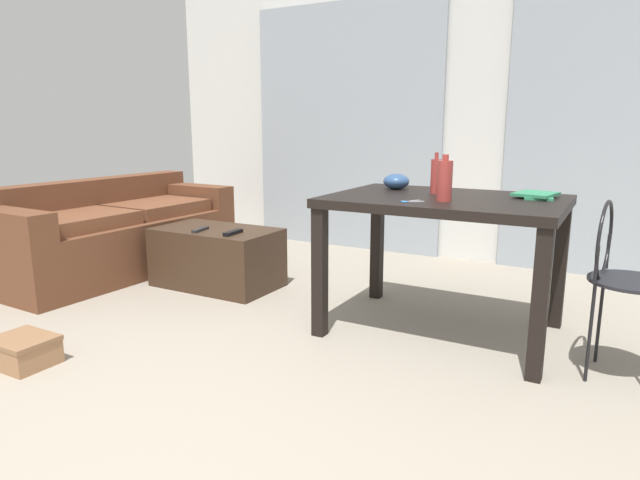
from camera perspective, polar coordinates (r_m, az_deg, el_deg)
name	(u,v)px	position (r m, az deg, el deg)	size (l,w,h in m)	color
ground_plane	(364,344)	(3.03, 4.57, -10.65)	(8.64, 8.64, 0.00)	gray
wall_back	(477,113)	(4.89, 15.94, 12.52)	(6.20, 0.10, 2.50)	silver
curtains	(474,129)	(4.81, 15.61, 11.00)	(4.23, 0.03, 2.24)	#99A3AD
couch	(115,234)	(4.67, -20.50, 0.57)	(0.86, 1.94, 0.72)	brown
coffee_table	(217,257)	(4.07, -10.60, -1.78)	(0.88, 0.51, 0.42)	#382619
craft_table	(445,216)	(3.10, 12.81, 2.48)	(1.24, 0.89, 0.77)	black
wire_chair	(618,267)	(2.84, 28.51, -2.48)	(0.37, 0.38, 0.83)	black
bottle_near	(436,176)	(3.21, 11.90, 6.52)	(0.06, 0.06, 0.23)	#99332D
bottle_far	(445,180)	(2.90, 12.77, 6.04)	(0.08, 0.08, 0.24)	#99332D
bowl	(396,181)	(3.39, 7.91, 6.03)	(0.16, 0.16, 0.09)	#2D4C7A
book_stack	(537,195)	(3.20, 21.52, 4.36)	(0.23, 0.30, 0.03)	#2D7F56
scissors	(409,201)	(2.85, 9.23, 3.96)	(0.11, 0.11, 0.00)	#9EA0A5
tv_remote_primary	(200,230)	(3.96, -12.29, 1.06)	(0.04, 0.18, 0.02)	#232326
tv_remote_secondary	(233,233)	(3.79, -9.00, 0.76)	(0.05, 0.18, 0.02)	black
shoebox	(24,351)	(3.12, -28.34, -10.06)	(0.29, 0.24, 0.14)	#996B47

